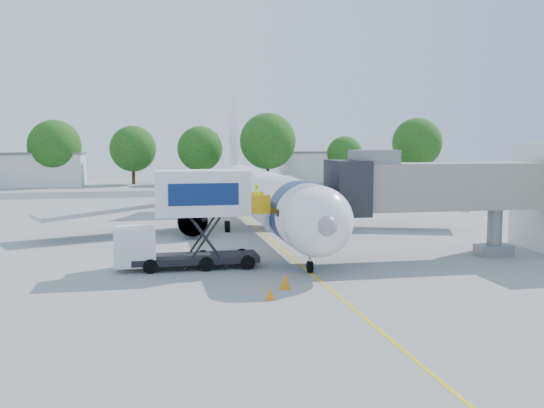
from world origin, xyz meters
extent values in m
plane|color=#9B9B98|center=(0.00, 0.00, 0.00)|extent=(160.00, 160.00, 0.00)
cube|color=yellow|center=(0.00, 0.00, 0.01)|extent=(0.15, 70.00, 0.01)
cube|color=#59595B|center=(0.00, 42.00, 0.00)|extent=(120.00, 10.00, 0.01)
cylinder|color=white|center=(0.00, 3.00, 3.00)|extent=(3.70, 28.00, 3.70)
sphere|color=white|center=(0.00, -11.00, 3.00)|extent=(3.70, 3.70, 3.70)
sphere|color=gray|center=(0.00, -12.55, 3.00)|extent=(1.10, 1.10, 1.10)
cone|color=white|center=(0.00, 20.00, 3.00)|extent=(3.70, 6.00, 3.70)
cube|color=white|center=(0.00, 21.00, 7.20)|extent=(0.35, 7.26, 8.29)
cube|color=#AAADAF|center=(9.00, 6.50, 2.30)|extent=(16.17, 9.32, 1.42)
cube|color=#AAADAF|center=(-9.00, 6.50, 2.30)|extent=(16.17, 9.32, 1.42)
cylinder|color=#999BA0|center=(5.50, 4.50, 1.30)|extent=(2.10, 3.60, 2.10)
cylinder|color=#999BA0|center=(-5.50, 4.50, 1.30)|extent=(2.10, 3.60, 2.10)
cube|color=black|center=(0.00, -11.30, 3.45)|extent=(2.60, 1.39, 0.81)
cylinder|color=navy|center=(0.00, -8.00, 3.00)|extent=(3.73, 2.00, 3.73)
cylinder|color=silver|center=(0.00, -9.50, 0.75)|extent=(0.16, 0.16, 1.50)
cylinder|color=black|center=(0.00, -9.50, 0.32)|extent=(0.25, 0.64, 0.64)
cylinder|color=black|center=(2.60, 6.00, 0.45)|extent=(0.35, 0.90, 0.90)
cylinder|color=black|center=(-2.60, 6.00, 0.45)|extent=(0.35, 0.90, 0.90)
cube|color=gray|center=(9.00, -7.00, 4.40)|extent=(13.60, 2.60, 2.80)
cube|color=black|center=(2.90, -7.00, 4.40)|extent=(2.00, 3.20, 3.20)
cube|color=slate|center=(4.50, -7.00, 6.20)|extent=(2.40, 2.40, 0.80)
cylinder|color=slate|center=(12.50, -7.00, 1.50)|extent=(0.90, 0.90, 3.00)
cube|color=slate|center=(12.50, -7.00, 0.35)|extent=(2.20, 1.20, 0.70)
cylinder|color=black|center=(11.60, -7.00, 0.35)|extent=(0.30, 0.70, 0.70)
cylinder|color=black|center=(13.40, -7.00, 0.35)|extent=(0.30, 0.70, 0.70)
cube|color=black|center=(-6.00, -7.00, 0.55)|extent=(7.00, 2.30, 0.35)
cube|color=white|center=(-9.30, -7.00, 1.35)|extent=(2.20, 2.20, 2.10)
cube|color=black|center=(-9.30, -7.00, 1.80)|extent=(1.90, 2.10, 0.70)
cube|color=white|center=(-5.60, -7.00, 4.25)|extent=(5.20, 2.40, 2.50)
cube|color=navy|center=(-5.60, -8.22, 4.25)|extent=(3.80, 0.04, 1.20)
cube|color=silver|center=(-2.45, -7.00, 3.05)|extent=(1.10, 2.20, 0.10)
cube|color=#F1B00C|center=(-2.45, -8.05, 3.60)|extent=(1.10, 0.06, 1.10)
cube|color=#F1B00C|center=(-2.45, -5.95, 3.60)|extent=(1.10, 0.06, 1.10)
cylinder|color=black|center=(-3.20, -8.05, 0.40)|extent=(0.80, 0.25, 0.80)
cylinder|color=black|center=(-3.20, -5.95, 0.40)|extent=(0.80, 0.25, 0.80)
cylinder|color=black|center=(-8.50, -8.05, 0.40)|extent=(0.80, 0.25, 0.80)
cylinder|color=black|center=(-8.50, -5.95, 0.40)|extent=(0.80, 0.25, 0.80)
imported|color=#ADEF19|center=(-2.47, -7.00, 3.92)|extent=(0.58, 0.70, 1.64)
cube|color=white|center=(3.38, -15.33, 0.68)|extent=(3.70, 2.48, 1.36)
cube|color=navy|center=(3.38, -15.33, 1.11)|extent=(2.27, 2.05, 0.34)
cylinder|color=black|center=(2.22, -16.31, 0.34)|extent=(0.72, 0.39, 0.68)
cylinder|color=black|center=(1.90, -14.99, 0.34)|extent=(0.72, 0.39, 0.68)
cylinder|color=black|center=(4.86, -15.68, 0.34)|extent=(0.72, 0.39, 0.68)
cylinder|color=black|center=(4.54, -14.36, 0.34)|extent=(0.72, 0.39, 0.68)
cone|color=orange|center=(-2.12, -12.80, 0.40)|extent=(0.50, 0.50, 0.79)
cube|color=orange|center=(-2.12, -12.80, 0.02)|extent=(0.45, 0.45, 0.05)
cone|color=orange|center=(-3.20, -14.59, 0.30)|extent=(0.38, 0.38, 0.60)
cube|color=orange|center=(-3.20, -14.59, 0.02)|extent=(0.34, 0.34, 0.03)
cube|color=silver|center=(-28.00, 60.00, 2.50)|extent=(18.00, 8.00, 5.00)
cube|color=slate|center=(-28.00, 60.00, 5.15)|extent=(18.40, 8.40, 0.30)
cube|color=silver|center=(22.00, 62.00, 2.50)|extent=(16.00, 7.00, 5.00)
cube|color=slate|center=(22.00, 62.00, 5.15)|extent=(16.40, 7.40, 0.30)
cylinder|color=#382314|center=(-23.08, 58.38, 1.83)|extent=(0.56, 0.56, 3.66)
sphere|color=#124512|center=(-23.08, 58.38, 6.31)|extent=(8.14, 8.14, 8.14)
cylinder|color=#382314|center=(-11.28, 60.69, 1.69)|extent=(0.56, 0.56, 3.37)
sphere|color=#124512|center=(-11.28, 60.69, 5.81)|extent=(7.50, 7.50, 7.50)
cylinder|color=#382314|center=(-0.43, 59.88, 1.68)|extent=(0.56, 0.56, 3.36)
sphere|color=#124512|center=(-0.43, 59.88, 5.79)|extent=(7.47, 7.47, 7.47)
cylinder|color=#382314|center=(10.16, 55.79, 2.05)|extent=(0.56, 0.56, 4.09)
sphere|color=#124512|center=(10.16, 55.79, 7.05)|extent=(9.09, 9.09, 9.09)
cylinder|color=#382314|center=(24.11, 58.58, 1.39)|extent=(0.56, 0.56, 2.78)
sphere|color=#124512|center=(24.11, 58.58, 4.79)|extent=(6.18, 6.18, 6.18)
cylinder|color=#382314|center=(37.36, 58.70, 1.96)|extent=(0.56, 0.56, 3.92)
sphere|color=#124512|center=(37.36, 58.70, 6.75)|extent=(8.71, 8.71, 8.71)
camera|label=1|loc=(-8.32, -40.79, 7.15)|focal=40.00mm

